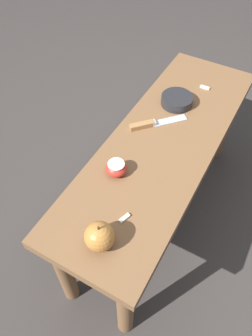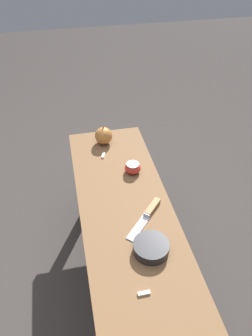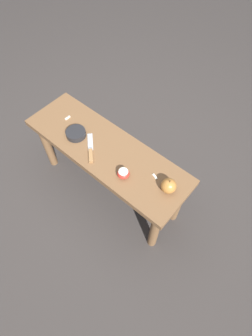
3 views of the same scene
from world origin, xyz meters
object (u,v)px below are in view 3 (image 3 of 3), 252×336
Objects in this scene: wooden_bench at (106,157)px; apple_cut at (123,173)px; knife at (91,152)px; bowl at (76,133)px; apple_whole at (169,186)px.

apple_cut is (0.21, -0.08, 0.11)m from wooden_bench.
apple_cut reaches higher than knife.
bowl reaches higher than wooden_bench.
apple_whole is (0.46, 0.02, 0.13)m from wooden_bench.
apple_cut reaches higher than wooden_bench.
apple_whole is at bearing 20.45° from apple_cut.
apple_cut is at bearing -136.16° from knife.
knife is 1.47× the size of bowl.
wooden_bench is 0.25m from apple_cut.
apple_cut is at bearing -19.45° from wooden_bench.
knife is (-0.05, -0.08, 0.10)m from wooden_bench.
bowl reaches higher than knife.
apple_cut is (0.26, 0.01, 0.02)m from knife.
wooden_bench is at bearing 11.62° from bowl.
apple_cut is (-0.25, -0.09, -0.02)m from apple_whole.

